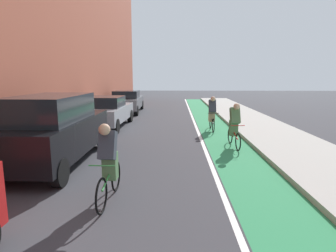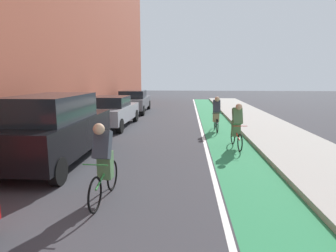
{
  "view_description": "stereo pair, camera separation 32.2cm",
  "coord_description": "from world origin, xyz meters",
  "px_view_note": "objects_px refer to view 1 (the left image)",
  "views": [
    {
      "loc": [
        0.9,
        2.91,
        2.48
      ],
      "look_at": [
        0.66,
        11.05,
        1.04
      ],
      "focal_mm": 29.9,
      "sensor_mm": 36.0,
      "label": 1
    },
    {
      "loc": [
        1.22,
        2.92,
        2.48
      ],
      "look_at": [
        0.66,
        11.05,
        1.04
      ],
      "focal_mm": 29.9,
      "sensor_mm": 36.0,
      "label": 2
    }
  ],
  "objects_px": {
    "cyclist_mid": "(109,162)",
    "cyclist_trailing": "(234,125)",
    "parked_suv_black": "(55,129)",
    "parked_sedan_gray": "(127,101)",
    "parked_sedan_silver": "(106,111)",
    "cyclist_far": "(212,113)"
  },
  "relations": [
    {
      "from": "cyclist_mid",
      "to": "cyclist_trailing",
      "type": "relative_size",
      "value": 1.04
    },
    {
      "from": "parked_suv_black",
      "to": "parked_sedan_gray",
      "type": "bearing_deg",
      "value": 89.99
    },
    {
      "from": "parked_sedan_silver",
      "to": "cyclist_mid",
      "type": "distance_m",
      "value": 8.65
    },
    {
      "from": "parked_suv_black",
      "to": "cyclist_far",
      "type": "bearing_deg",
      "value": 45.19
    },
    {
      "from": "cyclist_mid",
      "to": "parked_sedan_gray",
      "type": "bearing_deg",
      "value": 98.47
    },
    {
      "from": "parked_sedan_gray",
      "to": "cyclist_far",
      "type": "xyz_separation_m",
      "value": [
        5.13,
        -6.63,
        0.02
      ]
    },
    {
      "from": "cyclist_mid",
      "to": "parked_suv_black",
      "type": "bearing_deg",
      "value": 130.85
    },
    {
      "from": "cyclist_far",
      "to": "parked_sedan_silver",
      "type": "bearing_deg",
      "value": 171.56
    },
    {
      "from": "cyclist_mid",
      "to": "cyclist_far",
      "type": "xyz_separation_m",
      "value": [
        3.0,
        7.62,
        -0.0
      ]
    },
    {
      "from": "parked_suv_black",
      "to": "parked_sedan_gray",
      "type": "height_order",
      "value": "parked_suv_black"
    },
    {
      "from": "parked_sedan_gray",
      "to": "cyclist_mid",
      "type": "relative_size",
      "value": 2.78
    },
    {
      "from": "parked_sedan_silver",
      "to": "parked_sedan_gray",
      "type": "xyz_separation_m",
      "value": [
        0.0,
        5.87,
        0.0
      ]
    },
    {
      "from": "cyclist_far",
      "to": "parked_suv_black",
      "type": "bearing_deg",
      "value": -134.81
    },
    {
      "from": "parked_suv_black",
      "to": "cyclist_trailing",
      "type": "bearing_deg",
      "value": 20.53
    },
    {
      "from": "cyclist_mid",
      "to": "cyclist_far",
      "type": "height_order",
      "value": "cyclist_mid"
    },
    {
      "from": "parked_sedan_silver",
      "to": "cyclist_far",
      "type": "height_order",
      "value": "cyclist_far"
    },
    {
      "from": "parked_suv_black",
      "to": "cyclist_far",
      "type": "relative_size",
      "value": 2.81
    },
    {
      "from": "parked_suv_black",
      "to": "cyclist_far",
      "type": "xyz_separation_m",
      "value": [
        5.13,
        5.16,
        -0.21
      ]
    },
    {
      "from": "parked_suv_black",
      "to": "parked_sedan_silver",
      "type": "distance_m",
      "value": 5.93
    },
    {
      "from": "cyclist_far",
      "to": "parked_sedan_gray",
      "type": "bearing_deg",
      "value": 127.69
    },
    {
      "from": "parked_suv_black",
      "to": "cyclist_mid",
      "type": "distance_m",
      "value": 3.25
    },
    {
      "from": "cyclist_trailing",
      "to": "cyclist_far",
      "type": "height_order",
      "value": "cyclist_far"
    }
  ]
}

